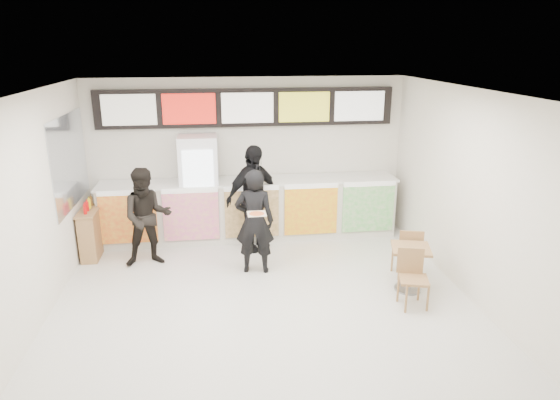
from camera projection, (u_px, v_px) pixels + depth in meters
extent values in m
plane|color=beige|center=(269.00, 321.00, 6.73)|extent=(7.00, 7.00, 0.00)
plane|color=white|center=(267.00, 96.00, 5.83)|extent=(7.00, 7.00, 0.00)
plane|color=silver|center=(248.00, 157.00, 9.59)|extent=(6.00, 0.00, 6.00)
plane|color=silver|center=(16.00, 228.00, 5.90)|extent=(0.00, 7.00, 7.00)
plane|color=silver|center=(491.00, 207.00, 6.66)|extent=(0.00, 7.00, 7.00)
cube|color=silver|center=(250.00, 210.00, 9.50)|extent=(5.50, 0.70, 1.10)
cube|color=silver|center=(250.00, 181.00, 9.33)|extent=(5.56, 0.76, 0.04)
cube|color=red|center=(128.00, 219.00, 8.84)|extent=(0.99, 0.02, 0.90)
cube|color=#D9309F|center=(191.00, 216.00, 8.98)|extent=(0.99, 0.02, 0.90)
cube|color=brown|center=(252.00, 214.00, 9.12)|extent=(0.99, 0.02, 0.90)
cube|color=yellow|center=(311.00, 211.00, 9.26)|extent=(0.99, 0.02, 0.90)
cube|color=green|center=(368.00, 209.00, 9.40)|extent=(0.99, 0.02, 0.90)
cube|color=black|center=(247.00, 107.00, 9.23)|extent=(5.50, 0.12, 0.70)
cube|color=beige|center=(129.00, 110.00, 8.89)|extent=(0.95, 0.02, 0.55)
cube|color=red|center=(189.00, 109.00, 9.03)|extent=(0.95, 0.02, 0.55)
cube|color=white|center=(248.00, 108.00, 9.16)|extent=(0.95, 0.02, 0.55)
cube|color=yellow|center=(304.00, 107.00, 9.30)|extent=(0.95, 0.02, 0.55)
cube|color=white|center=(359.00, 106.00, 9.43)|extent=(0.95, 0.02, 0.55)
cube|color=white|center=(200.00, 189.00, 9.26)|extent=(0.70, 0.65, 2.00)
cube|color=white|center=(199.00, 192.00, 8.93)|extent=(0.54, 0.02, 1.50)
cylinder|color=#1A921D|center=(189.00, 223.00, 9.12)|extent=(0.07, 0.07, 0.22)
cylinder|color=#E04712|center=(197.00, 222.00, 9.14)|extent=(0.07, 0.07, 0.22)
cylinder|color=red|center=(205.00, 222.00, 9.15)|extent=(0.07, 0.07, 0.22)
cylinder|color=blue|center=(212.00, 222.00, 9.17)|extent=(0.07, 0.07, 0.22)
cylinder|color=#E04712|center=(188.00, 203.00, 9.00)|extent=(0.07, 0.07, 0.22)
cylinder|color=red|center=(196.00, 203.00, 9.02)|extent=(0.07, 0.07, 0.22)
cylinder|color=blue|center=(204.00, 202.00, 9.04)|extent=(0.07, 0.07, 0.22)
cylinder|color=#1A921D|center=(212.00, 202.00, 9.06)|extent=(0.07, 0.07, 0.22)
cylinder|color=red|center=(187.00, 183.00, 8.89)|extent=(0.07, 0.07, 0.22)
cylinder|color=blue|center=(195.00, 182.00, 8.91)|extent=(0.07, 0.07, 0.22)
cylinder|color=#1A921D|center=(203.00, 182.00, 8.92)|extent=(0.07, 0.07, 0.22)
cylinder|color=#E04712|center=(211.00, 182.00, 8.94)|extent=(0.07, 0.07, 0.22)
cylinder|color=blue|center=(186.00, 162.00, 8.78)|extent=(0.07, 0.07, 0.22)
cylinder|color=#1A921D|center=(194.00, 162.00, 8.79)|extent=(0.07, 0.07, 0.22)
cylinder|color=#E04712|center=(202.00, 161.00, 8.81)|extent=(0.07, 0.07, 0.22)
cylinder|color=red|center=(210.00, 161.00, 8.83)|extent=(0.07, 0.07, 0.22)
cube|color=#B2B7BF|center=(70.00, 161.00, 8.14)|extent=(0.01, 2.00, 1.50)
imported|color=black|center=(254.00, 222.00, 7.97)|extent=(0.68, 0.50, 1.73)
imported|color=black|center=(147.00, 217.00, 8.25)|extent=(0.89, 0.74, 1.68)
imported|color=black|center=(253.00, 198.00, 8.86)|extent=(1.20, 1.00, 1.91)
cube|color=beige|center=(257.00, 214.00, 7.46)|extent=(0.28, 0.28, 0.01)
cone|color=#CC7233|center=(257.00, 213.00, 7.46)|extent=(0.36, 0.36, 0.02)
cube|color=#A27D4A|center=(411.00, 248.00, 7.40)|extent=(0.68, 0.68, 0.04)
cylinder|color=gray|center=(409.00, 269.00, 7.51)|extent=(0.07, 0.07, 0.67)
cylinder|color=gray|center=(408.00, 289.00, 7.60)|extent=(0.41, 0.41, 0.03)
cube|color=#A27D4A|center=(414.00, 280.00, 7.00)|extent=(0.48, 0.48, 0.04)
cube|color=#A27D4A|center=(410.00, 261.00, 7.10)|extent=(0.37, 0.12, 0.39)
cube|color=#A27D4A|center=(406.00, 251.00, 7.96)|extent=(0.48, 0.48, 0.04)
cube|color=#A27D4A|center=(411.00, 243.00, 7.73)|extent=(0.37, 0.12, 0.39)
cube|color=#A27D4A|center=(91.00, 234.00, 8.67)|extent=(0.27, 0.73, 0.82)
cube|color=#A27D4A|center=(88.00, 211.00, 8.54)|extent=(0.31, 0.76, 0.04)
cylinder|color=red|center=(85.00, 209.00, 8.33)|extent=(0.05, 0.05, 0.16)
cylinder|color=red|center=(87.00, 206.00, 8.47)|extent=(0.05, 0.05, 0.16)
cylinder|color=yellow|center=(89.00, 204.00, 8.62)|extent=(0.05, 0.05, 0.16)
cylinder|color=brown|center=(91.00, 201.00, 8.75)|extent=(0.05, 0.05, 0.16)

